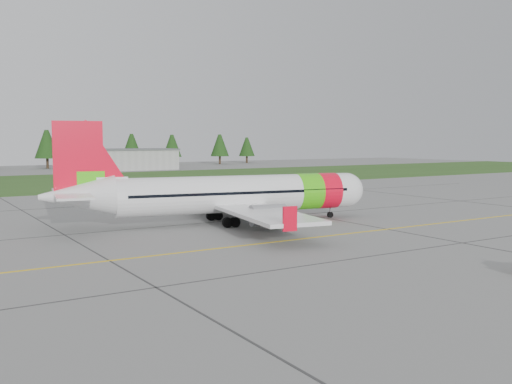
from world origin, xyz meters
TOP-DOWN VIEW (x-y plane):
  - ground at (0.00, 0.00)m, footprint 320.00×320.00m
  - aircraft at (0.21, 18.57)m, footprint 31.15×29.10m
  - grass_strip at (0.00, 82.00)m, footprint 320.00×50.00m
  - taxi_guideline at (0.00, 8.00)m, footprint 120.00×0.25m
  - hangar_east at (25.00, 118.00)m, footprint 24.00×12.00m
  - treeline at (0.00, 138.00)m, footprint 160.00×8.00m

SIDE VIEW (x-z plane):
  - ground at x=0.00m, z-range 0.00..0.00m
  - taxi_guideline at x=0.00m, z-range 0.00..0.02m
  - grass_strip at x=0.00m, z-range 0.00..0.03m
  - hangar_east at x=25.00m, z-range 0.00..5.20m
  - aircraft at x=0.21m, z-range -2.01..7.49m
  - treeline at x=0.00m, z-range 0.00..10.00m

